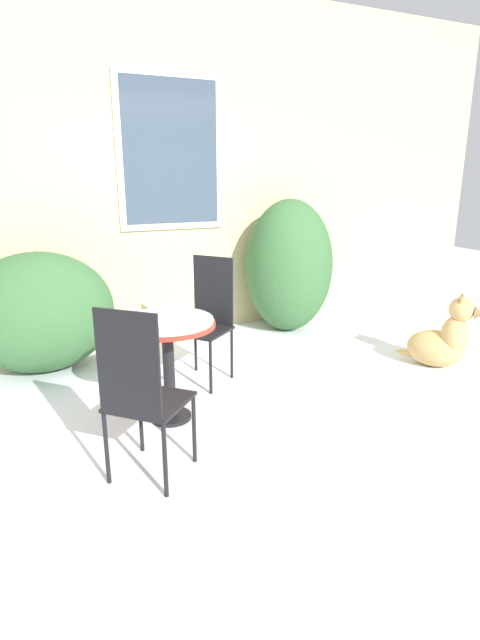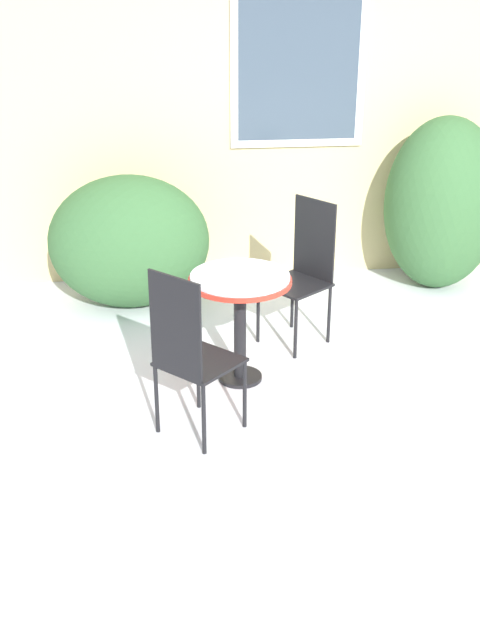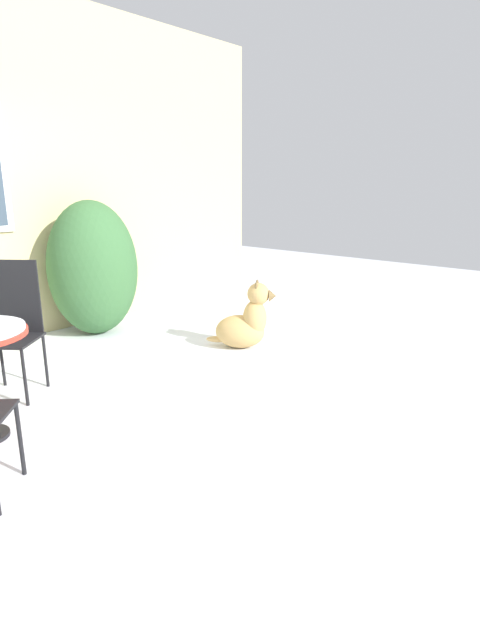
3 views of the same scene
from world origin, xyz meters
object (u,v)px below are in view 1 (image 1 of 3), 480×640
at_px(patio_chair_far_side, 141,392).
at_px(dog, 443,341).
at_px(patio_table, 168,337).
at_px(patio_chair_near_table, 207,316).

xyz_separation_m(patio_chair_far_side, dog, (2.82, 0.57, -0.29)).
relative_size(patio_table, patio_chair_far_side, 0.72).
height_order(patio_table, dog, patio_table).
distance_m(patio_table, patio_chair_far_side, 0.74).
relative_size(patio_table, patio_chair_near_table, 0.72).
bearing_deg(dog, patio_chair_near_table, 127.52).
bearing_deg(patio_table, patio_chair_near_table, 47.96).
xyz_separation_m(patio_table, dog, (2.47, -0.08, -0.36)).
xyz_separation_m(patio_table, patio_chair_near_table, (0.51, 0.56, -0.06)).
distance_m(patio_table, patio_chair_near_table, 0.76).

